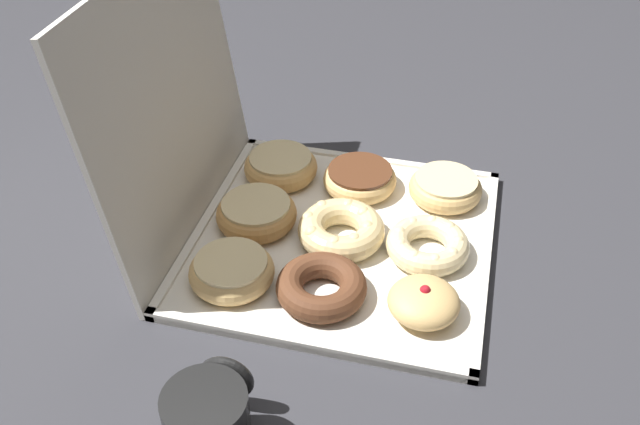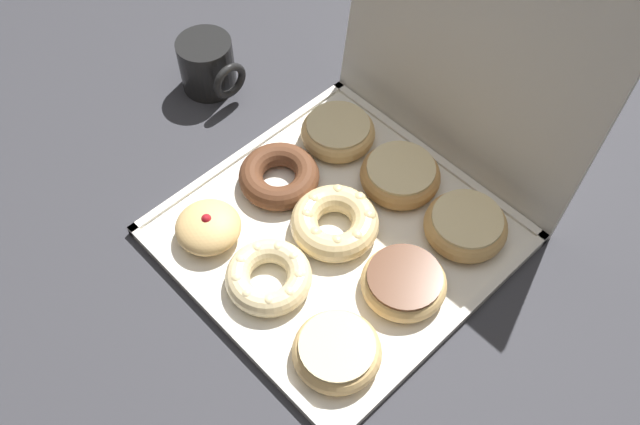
{
  "view_description": "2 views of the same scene",
  "coord_description": "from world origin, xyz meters",
  "px_view_note": "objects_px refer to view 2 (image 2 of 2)",
  "views": [
    {
      "loc": [
        -0.74,
        -0.16,
        0.66
      ],
      "look_at": [
        0.01,
        0.04,
        0.04
      ],
      "focal_mm": 40.03,
      "sensor_mm": 36.0,
      "label": 1
    },
    {
      "loc": [
        0.36,
        -0.38,
        0.81
      ],
      "look_at": [
        -0.03,
        -0.01,
        0.04
      ],
      "focal_mm": 39.08,
      "sensor_mm": 36.0,
      "label": 2
    }
  ],
  "objects_px": {
    "cruller_donut_1": "(269,277)",
    "donut_box": "(337,235)",
    "jelly_filled_donut_0": "(208,227)",
    "glazed_ring_donut_8": "(466,225)",
    "glazed_ring_donut_7": "(402,176)",
    "chocolate_cake_ring_donut_3": "(277,177)",
    "coffee_mug": "(208,64)",
    "chocolate_frosted_donut_5": "(402,283)",
    "cruller_donut_4": "(337,220)",
    "glazed_ring_donut_2": "(337,351)",
    "glazed_ring_donut_6": "(338,132)"
  },
  "relations": [
    {
      "from": "donut_box",
      "to": "glazed_ring_donut_7",
      "type": "bearing_deg",
      "value": 88.83
    },
    {
      "from": "cruller_donut_4",
      "to": "chocolate_frosted_donut_5",
      "type": "height_order",
      "value": "cruller_donut_4"
    },
    {
      "from": "donut_box",
      "to": "cruller_donut_1",
      "type": "distance_m",
      "value": 0.12
    },
    {
      "from": "cruller_donut_1",
      "to": "cruller_donut_4",
      "type": "xyz_separation_m",
      "value": [
        -0.0,
        0.12,
        0.0
      ]
    },
    {
      "from": "cruller_donut_4",
      "to": "glazed_ring_donut_2",
      "type": "bearing_deg",
      "value": -44.67
    },
    {
      "from": "chocolate_cake_ring_donut_3",
      "to": "chocolate_frosted_donut_5",
      "type": "height_order",
      "value": "same"
    },
    {
      "from": "donut_box",
      "to": "cruller_donut_1",
      "type": "relative_size",
      "value": 3.63
    },
    {
      "from": "chocolate_cake_ring_donut_3",
      "to": "chocolate_frosted_donut_5",
      "type": "relative_size",
      "value": 1.04
    },
    {
      "from": "glazed_ring_donut_8",
      "to": "cruller_donut_1",
      "type": "bearing_deg",
      "value": -117.15
    },
    {
      "from": "cruller_donut_1",
      "to": "donut_box",
      "type": "bearing_deg",
      "value": 87.41
    },
    {
      "from": "glazed_ring_donut_8",
      "to": "coffee_mug",
      "type": "xyz_separation_m",
      "value": [
        -0.47,
        -0.07,
        0.02
      ]
    },
    {
      "from": "chocolate_frosted_donut_5",
      "to": "coffee_mug",
      "type": "bearing_deg",
      "value": 172.55
    },
    {
      "from": "cruller_donut_4",
      "to": "glazed_ring_donut_6",
      "type": "height_order",
      "value": "cruller_donut_4"
    },
    {
      "from": "jelly_filled_donut_0",
      "to": "cruller_donut_4",
      "type": "xyz_separation_m",
      "value": [
        0.11,
        0.13,
        -0.0
      ]
    },
    {
      "from": "donut_box",
      "to": "glazed_ring_donut_7",
      "type": "height_order",
      "value": "glazed_ring_donut_7"
    },
    {
      "from": "glazed_ring_donut_2",
      "to": "jelly_filled_donut_0",
      "type": "bearing_deg",
      "value": -179.9
    },
    {
      "from": "glazed_ring_donut_7",
      "to": "chocolate_frosted_donut_5",
      "type": "bearing_deg",
      "value": -47.18
    },
    {
      "from": "glazed_ring_donut_6",
      "to": "chocolate_frosted_donut_5",
      "type": "bearing_deg",
      "value": -26.8
    },
    {
      "from": "coffee_mug",
      "to": "glazed_ring_donut_6",
      "type": "bearing_deg",
      "value": 14.46
    },
    {
      "from": "glazed_ring_donut_2",
      "to": "glazed_ring_donut_6",
      "type": "bearing_deg",
      "value": 135.21
    },
    {
      "from": "cruller_donut_4",
      "to": "jelly_filled_donut_0",
      "type": "bearing_deg",
      "value": -129.88
    },
    {
      "from": "cruller_donut_1",
      "to": "chocolate_cake_ring_donut_3",
      "type": "relative_size",
      "value": 0.98
    },
    {
      "from": "glazed_ring_donut_7",
      "to": "cruller_donut_4",
      "type": "bearing_deg",
      "value": -93.94
    },
    {
      "from": "donut_box",
      "to": "jelly_filled_donut_0",
      "type": "bearing_deg",
      "value": -132.36
    },
    {
      "from": "jelly_filled_donut_0",
      "to": "glazed_ring_donut_6",
      "type": "distance_m",
      "value": 0.25
    },
    {
      "from": "chocolate_frosted_donut_5",
      "to": "glazed_ring_donut_8",
      "type": "bearing_deg",
      "value": 90.41
    },
    {
      "from": "chocolate_frosted_donut_5",
      "to": "glazed_ring_donut_7",
      "type": "relative_size",
      "value": 0.97
    },
    {
      "from": "cruller_donut_1",
      "to": "chocolate_cake_ring_donut_3",
      "type": "xyz_separation_m",
      "value": [
        -0.11,
        0.12,
        0.0
      ]
    },
    {
      "from": "donut_box",
      "to": "chocolate_frosted_donut_5",
      "type": "relative_size",
      "value": 3.67
    },
    {
      "from": "cruller_donut_4",
      "to": "chocolate_frosted_donut_5",
      "type": "distance_m",
      "value": 0.13
    },
    {
      "from": "cruller_donut_1",
      "to": "chocolate_frosted_donut_5",
      "type": "distance_m",
      "value": 0.17
    },
    {
      "from": "cruller_donut_1",
      "to": "glazed_ring_donut_8",
      "type": "xyz_separation_m",
      "value": [
        0.13,
        0.24,
        0.0
      ]
    },
    {
      "from": "glazed_ring_donut_2",
      "to": "chocolate_frosted_donut_5",
      "type": "distance_m",
      "value": 0.13
    },
    {
      "from": "jelly_filled_donut_0",
      "to": "coffee_mug",
      "type": "relative_size",
      "value": 0.83
    },
    {
      "from": "glazed_ring_donut_7",
      "to": "coffee_mug",
      "type": "xyz_separation_m",
      "value": [
        -0.35,
        -0.07,
        0.02
      ]
    },
    {
      "from": "glazed_ring_donut_8",
      "to": "glazed_ring_donut_7",
      "type": "bearing_deg",
      "value": 179.9
    },
    {
      "from": "glazed_ring_donut_7",
      "to": "coffee_mug",
      "type": "height_order",
      "value": "coffee_mug"
    },
    {
      "from": "chocolate_cake_ring_donut_3",
      "to": "coffee_mug",
      "type": "distance_m",
      "value": 0.24
    },
    {
      "from": "glazed_ring_donut_6",
      "to": "glazed_ring_donut_7",
      "type": "height_order",
      "value": "glazed_ring_donut_7"
    },
    {
      "from": "chocolate_frosted_donut_5",
      "to": "coffee_mug",
      "type": "relative_size",
      "value": 1.04
    },
    {
      "from": "jelly_filled_donut_0",
      "to": "chocolate_cake_ring_donut_3",
      "type": "relative_size",
      "value": 0.77
    },
    {
      "from": "jelly_filled_donut_0",
      "to": "chocolate_frosted_donut_5",
      "type": "xyz_separation_m",
      "value": [
        0.24,
        0.13,
        -0.0
      ]
    },
    {
      "from": "cruller_donut_1",
      "to": "chocolate_cake_ring_donut_3",
      "type": "distance_m",
      "value": 0.16
    },
    {
      "from": "glazed_ring_donut_6",
      "to": "glazed_ring_donut_7",
      "type": "bearing_deg",
      "value": 2.72
    },
    {
      "from": "donut_box",
      "to": "jelly_filled_donut_0",
      "type": "xyz_separation_m",
      "value": [
        -0.12,
        -0.13,
        0.03
      ]
    },
    {
      "from": "cruller_donut_4",
      "to": "glazed_ring_donut_8",
      "type": "distance_m",
      "value": 0.17
    },
    {
      "from": "chocolate_cake_ring_donut_3",
      "to": "cruller_donut_1",
      "type": "bearing_deg",
      "value": -45.68
    },
    {
      "from": "jelly_filled_donut_0",
      "to": "glazed_ring_donut_8",
      "type": "distance_m",
      "value": 0.35
    },
    {
      "from": "coffee_mug",
      "to": "cruller_donut_1",
      "type": "bearing_deg",
      "value": -27.25
    },
    {
      "from": "cruller_donut_4",
      "to": "glazed_ring_donut_7",
      "type": "relative_size",
      "value": 1.05
    }
  ]
}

